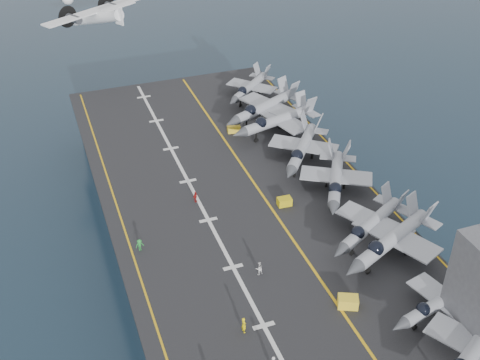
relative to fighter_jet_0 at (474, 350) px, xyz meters
name	(u,v)px	position (x,y,z in m)	size (l,w,h in m)	color
ground	(249,268)	(-11.38, 32.20, -13.02)	(500.00, 500.00, 0.00)	#142135
hull	(250,241)	(-11.38, 32.20, -8.02)	(36.00, 90.00, 10.00)	#56595E
flight_deck	(250,212)	(-11.38, 32.20, -2.82)	(38.00, 92.00, 0.40)	black
foul_line	(270,206)	(-8.38, 32.20, -2.60)	(0.35, 90.00, 0.02)	gold
landing_centerline	(208,220)	(-17.38, 32.20, -2.60)	(0.50, 90.00, 0.02)	silver
deck_edge_port	(127,238)	(-28.38, 32.20, -2.60)	(0.25, 90.00, 0.02)	gold
deck_edge_stbd	(368,185)	(7.12, 32.20, -2.60)	(0.25, 90.00, 0.02)	gold
fighter_jet_0	(474,350)	(0.00, 0.00, 0.00)	(18.09, 16.13, 5.24)	gray
fighter_jet_1	(441,301)	(1.21, 7.03, -0.39)	(14.53, 11.39, 4.47)	#9AA0AA
fighter_jet_2	(393,238)	(1.66, 17.56, 0.21)	(19.38, 16.67, 5.67)	#8F969F
fighter_jet_3	(371,223)	(0.94, 21.31, -0.05)	(17.74, 15.80, 5.15)	gray
fighter_jet_4	(336,178)	(1.53, 32.04, 0.04)	(16.55, 18.37, 5.32)	#8F969E
fighter_jet_5	(302,147)	(0.65, 41.39, 0.10)	(17.95, 18.77, 5.44)	#A1A9B2
fighter_jet_6	(278,119)	(0.60, 50.71, 0.17)	(18.39, 14.64, 5.59)	#989FA9
fighter_jet_7	(265,106)	(0.37, 55.86, 0.25)	(19.66, 17.07, 5.74)	#8B949B
fighter_jet_8	(250,86)	(1.04, 64.96, -0.22)	(16.42, 16.14, 4.80)	#959EA6
tow_cart_a	(348,302)	(-7.44, 11.68, -1.95)	(2.66, 2.28, 1.35)	yellow
tow_cart_b	(284,202)	(-6.39, 31.85, -2.04)	(2.00, 1.36, 1.16)	gold
tow_cart_c	(234,128)	(-6.03, 53.97, -1.99)	(2.33, 1.73, 1.27)	yellow
crew_1	(244,325)	(-19.70, 12.19, -1.62)	(0.93, 1.28, 2.01)	yellow
crew_3	(140,245)	(-27.30, 29.23, -1.80)	(1.06, 0.77, 1.64)	green
crew_4	(195,197)	(-17.77, 36.87, -1.80)	(1.18, 1.13, 1.65)	#AD1A18
crew_7	(259,268)	(-14.85, 20.02, -1.71)	(1.18, 0.87, 1.82)	silver
transport_plane	(96,17)	(-22.50, 86.91, 8.45)	(27.66, 25.11, 5.41)	silver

